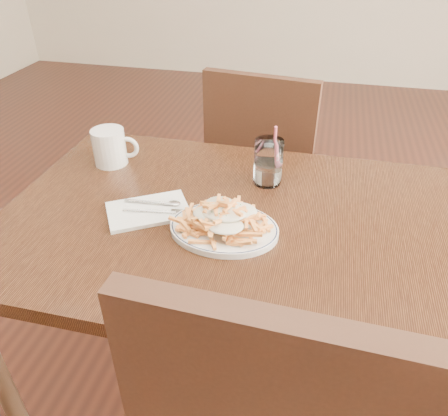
% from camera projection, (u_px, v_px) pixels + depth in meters
% --- Properties ---
extents(floor, '(7.00, 7.00, 0.00)m').
position_uv_depth(floor, '(231.00, 390.00, 1.54)').
color(floor, black).
rests_on(floor, ground).
extents(table, '(1.20, 0.80, 0.75)m').
position_uv_depth(table, '(233.00, 241.00, 1.16)').
color(table, black).
rests_on(table, ground).
extents(chair_far, '(0.48, 0.48, 0.93)m').
position_uv_depth(chair_far, '(264.00, 163.00, 1.82)').
color(chair_far, '#321B10').
rests_on(chair_far, ground).
extents(fries_plate, '(0.32, 0.29, 0.02)m').
position_uv_depth(fries_plate, '(224.00, 229.00, 1.06)').
color(fries_plate, white).
rests_on(fries_plate, table).
extents(loaded_fries, '(0.25, 0.22, 0.06)m').
position_uv_depth(loaded_fries, '(224.00, 214.00, 1.04)').
color(loaded_fries, '#F19C49').
rests_on(loaded_fries, fries_plate).
extents(napkin, '(0.25, 0.22, 0.01)m').
position_uv_depth(napkin, '(148.00, 211.00, 1.13)').
color(napkin, white).
rests_on(napkin, table).
extents(cutlery, '(0.18, 0.08, 0.01)m').
position_uv_depth(cutlery, '(149.00, 207.00, 1.13)').
color(cutlery, silver).
rests_on(cutlery, napkin).
extents(water_glass, '(0.08, 0.08, 0.18)m').
position_uv_depth(water_glass, '(268.00, 165.00, 1.23)').
color(water_glass, white).
rests_on(water_glass, table).
extents(coffee_mug, '(0.14, 0.10, 0.11)m').
position_uv_depth(coffee_mug, '(110.00, 147.00, 1.32)').
color(coffee_mug, white).
rests_on(coffee_mug, table).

